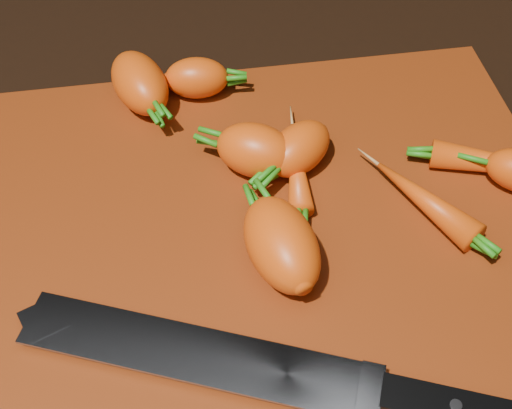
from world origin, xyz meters
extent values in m
cube|color=black|center=(0.00, 0.00, -0.01)|extent=(2.00, 2.00, 0.01)
cube|color=maroon|center=(0.00, 0.00, 0.01)|extent=(0.50, 0.40, 0.01)
ellipsoid|color=#EF500C|center=(0.01, 0.06, 0.03)|extent=(0.08, 0.07, 0.05)
ellipsoid|color=#EF500C|center=(-0.08, 0.17, 0.03)|extent=(0.07, 0.09, 0.05)
ellipsoid|color=#EF500C|center=(0.01, -0.04, 0.04)|extent=(0.07, 0.09, 0.05)
ellipsoid|color=#EF500C|center=(0.04, 0.06, 0.03)|extent=(0.08, 0.07, 0.04)
ellipsoid|color=#EF500C|center=(-0.03, 0.17, 0.03)|extent=(0.06, 0.04, 0.04)
ellipsoid|color=#EF500C|center=(0.04, 0.05, 0.02)|extent=(0.03, 0.10, 0.02)
ellipsoid|color=#EF500C|center=(0.13, 0.00, 0.03)|extent=(0.07, 0.10, 0.03)
cube|color=gray|center=(-0.17, -0.06, 0.02)|extent=(0.23, 0.13, 0.00)
cube|color=gray|center=(-0.06, -0.11, 0.02)|extent=(0.03, 0.04, 0.02)
cube|color=black|center=(0.01, -0.14, 0.02)|extent=(0.13, 0.07, 0.02)
cylinder|color=#B2B2B7|center=(-0.01, -0.13, 0.03)|extent=(0.01, 0.01, 0.00)
camera|label=1|loc=(-0.06, -0.35, 0.45)|focal=50.00mm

